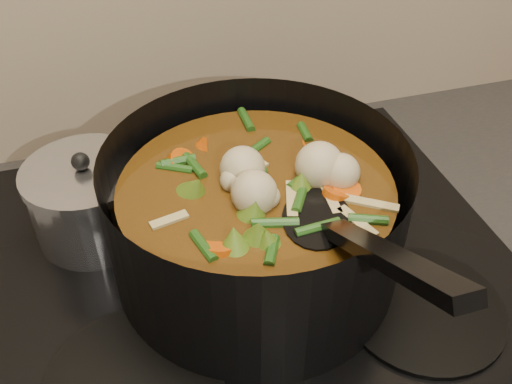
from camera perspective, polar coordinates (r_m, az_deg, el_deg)
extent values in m
cube|color=black|center=(0.73, -0.35, -9.00)|extent=(2.64, 0.64, 0.05)
cube|color=black|center=(0.71, -0.36, -7.14)|extent=(0.62, 0.54, 0.02)
cylinder|color=black|center=(0.61, -12.06, -18.03)|extent=(0.18, 0.18, 0.01)
cylinder|color=black|center=(0.67, 16.37, -11.01)|extent=(0.18, 0.18, 0.01)
cylinder|color=black|center=(0.78, -14.50, -2.02)|extent=(0.18, 0.18, 0.01)
cylinder|color=black|center=(0.83, 7.70, 2.17)|extent=(0.18, 0.18, 0.01)
cylinder|color=black|center=(0.63, 0.00, -2.32)|extent=(0.38, 0.38, 0.16)
cylinder|color=black|center=(0.69, 0.00, -7.00)|extent=(0.32, 0.32, 0.01)
cylinder|color=#56390E|center=(0.64, 0.00, -3.21)|extent=(0.30, 0.30, 0.11)
cylinder|color=#CE4909|center=(0.62, 3.87, 1.15)|extent=(0.03, 0.04, 0.03)
cylinder|color=#CE4909|center=(0.67, 1.41, 4.57)|extent=(0.05, 0.04, 0.03)
cylinder|color=#CE4909|center=(0.67, -7.28, 4.40)|extent=(0.05, 0.05, 0.03)
cylinder|color=#CE4909|center=(0.60, -5.51, -0.89)|extent=(0.04, 0.04, 0.03)
cylinder|color=#CE4909|center=(0.54, -1.51, -5.98)|extent=(0.04, 0.04, 0.03)
cylinder|color=#CE4909|center=(0.59, 3.38, -1.23)|extent=(0.05, 0.05, 0.03)
cylinder|color=#CE4909|center=(0.64, 6.43, 2.21)|extent=(0.04, 0.04, 0.03)
cylinder|color=#CE4909|center=(0.70, 0.80, 6.27)|extent=(0.04, 0.04, 0.03)
cylinder|color=#CE4909|center=(0.64, -4.56, 2.34)|extent=(0.05, 0.05, 0.03)
sphere|color=beige|center=(0.62, 6.11, 2.61)|extent=(0.05, 0.05, 0.05)
sphere|color=beige|center=(0.65, -2.06, 5.02)|extent=(0.05, 0.05, 0.05)
sphere|color=beige|center=(0.58, -6.23, -0.18)|extent=(0.05, 0.05, 0.05)
sphere|color=beige|center=(0.55, 3.15, -2.49)|extent=(0.05, 0.05, 0.05)
sphere|color=beige|center=(0.63, 5.46, 3.39)|extent=(0.05, 0.05, 0.05)
cone|color=#54781E|center=(0.55, -5.70, -3.96)|extent=(0.04, 0.04, 0.04)
cone|color=#54781E|center=(0.55, 5.92, -3.83)|extent=(0.04, 0.04, 0.04)
cone|color=#54781E|center=(0.63, 8.00, 2.86)|extent=(0.04, 0.04, 0.04)
cone|color=#54781E|center=(0.68, -0.34, 6.04)|extent=(0.04, 0.04, 0.04)
cone|color=#54781E|center=(0.63, -8.29, 2.44)|extent=(0.04, 0.04, 0.04)
cone|color=#54781E|center=(0.55, -5.27, -4.17)|extent=(0.04, 0.04, 0.04)
cone|color=#54781E|center=(0.55, 6.31, -3.60)|extent=(0.04, 0.04, 0.04)
cylinder|color=#255418|center=(0.64, 1.99, 3.41)|extent=(0.01, 0.04, 0.01)
cylinder|color=#255418|center=(0.69, -3.29, 6.40)|extent=(0.04, 0.04, 0.01)
cylinder|color=#255418|center=(0.64, -7.63, 2.87)|extent=(0.04, 0.02, 0.01)
cylinder|color=#255418|center=(0.59, -6.32, -0.92)|extent=(0.03, 0.04, 0.01)
cylinder|color=#255418|center=(0.57, -1.62, -2.12)|extent=(0.03, 0.04, 0.01)
cylinder|color=#255418|center=(0.53, 5.73, -5.84)|extent=(0.04, 0.02, 0.01)
cylinder|color=#255418|center=(0.59, 8.58, -0.56)|extent=(0.04, 0.04, 0.01)
cylinder|color=#255418|center=(0.64, 5.41, 3.01)|extent=(0.01, 0.04, 0.01)
cylinder|color=#255418|center=(0.64, 0.86, 3.64)|extent=(0.04, 0.04, 0.01)
cylinder|color=#255418|center=(0.68, -5.57, 5.72)|extent=(0.04, 0.02, 0.01)
cylinder|color=#255418|center=(0.62, -8.42, 1.55)|extent=(0.03, 0.04, 0.01)
cylinder|color=#255418|center=(0.57, -5.46, -1.97)|extent=(0.03, 0.04, 0.01)
cylinder|color=#255418|center=(0.57, -0.30, -2.30)|extent=(0.04, 0.02, 0.01)
cylinder|color=#255418|center=(0.55, 8.12, -4.50)|extent=(0.04, 0.04, 0.01)
cube|color=tan|center=(0.63, -7.05, 2.28)|extent=(0.05, 0.01, 0.00)
cube|color=tan|center=(0.56, -4.85, -3.46)|extent=(0.02, 0.05, 0.00)
cube|color=tan|center=(0.56, 5.05, -3.35)|extent=(0.05, 0.03, 0.00)
cube|color=tan|center=(0.63, 6.96, 2.41)|extent=(0.04, 0.04, 0.00)
cube|color=tan|center=(0.67, -0.30, 5.23)|extent=(0.03, 0.05, 0.00)
cube|color=tan|center=(0.63, -7.20, 2.04)|extent=(0.05, 0.02, 0.00)
cube|color=tan|center=(0.56, -4.49, -3.63)|extent=(0.01, 0.05, 0.00)
ellipsoid|color=black|center=(0.57, 6.09, -2.78)|extent=(0.10, 0.11, 0.01)
cube|color=black|center=(0.46, 12.84, -6.31)|extent=(0.03, 0.19, 0.12)
cylinder|color=silver|center=(0.73, -16.18, -1.18)|extent=(0.14, 0.14, 0.09)
cylinder|color=silver|center=(0.70, -16.91, 1.90)|extent=(0.15, 0.15, 0.01)
sphere|color=black|center=(0.69, -17.16, 2.94)|extent=(0.02, 0.02, 0.02)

